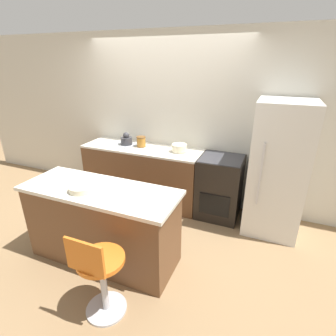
# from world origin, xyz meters

# --- Properties ---
(ground_plane) EXTENTS (14.00, 14.00, 0.00)m
(ground_plane) POSITION_xyz_m (0.00, 0.00, 0.00)
(ground_plane) COLOR #8E704C
(wall_back) EXTENTS (8.00, 0.06, 2.60)m
(wall_back) POSITION_xyz_m (0.00, 0.64, 1.30)
(wall_back) COLOR beige
(wall_back) RESTS_ON ground_plane
(back_counter) EXTENTS (1.91, 0.59, 0.91)m
(back_counter) POSITION_xyz_m (-0.29, 0.32, 0.45)
(back_counter) COLOR brown
(back_counter) RESTS_ON ground_plane
(kitchen_island) EXTENTS (1.75, 0.66, 0.91)m
(kitchen_island) POSITION_xyz_m (-0.05, -1.12, 0.46)
(kitchen_island) COLOR brown
(kitchen_island) RESTS_ON ground_plane
(oven_range) EXTENTS (0.60, 0.61, 0.91)m
(oven_range) POSITION_xyz_m (0.98, 0.32, 0.46)
(oven_range) COLOR black
(oven_range) RESTS_ON ground_plane
(refrigerator) EXTENTS (0.68, 0.73, 1.75)m
(refrigerator) POSITION_xyz_m (1.71, 0.26, 0.88)
(refrigerator) COLOR silver
(refrigerator) RESTS_ON ground_plane
(stool_chair) EXTENTS (0.42, 0.42, 0.91)m
(stool_chair) POSITION_xyz_m (0.38, -1.76, 0.45)
(stool_chair) COLOR #B7B7BC
(stool_chair) RESTS_ON ground_plane
(kettle) EXTENTS (0.18, 0.18, 0.20)m
(kettle) POSITION_xyz_m (-0.58, 0.35, 0.99)
(kettle) COLOR #333338
(kettle) RESTS_ON back_counter
(mixing_bowl) EXTENTS (0.22, 0.22, 0.11)m
(mixing_bowl) POSITION_xyz_m (0.33, 0.35, 0.97)
(mixing_bowl) COLOR beige
(mixing_bowl) RESTS_ON back_counter
(canister_jar) EXTENTS (0.14, 0.14, 0.16)m
(canister_jar) POSITION_xyz_m (-0.31, 0.35, 0.99)
(canister_jar) COLOR #9E6623
(canister_jar) RESTS_ON back_counter
(fruit_bowl) EXTENTS (0.27, 0.27, 0.06)m
(fruit_bowl) POSITION_xyz_m (-0.18, -1.23, 0.94)
(fruit_bowl) COLOR beige
(fruit_bowl) RESTS_ON kitchen_island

